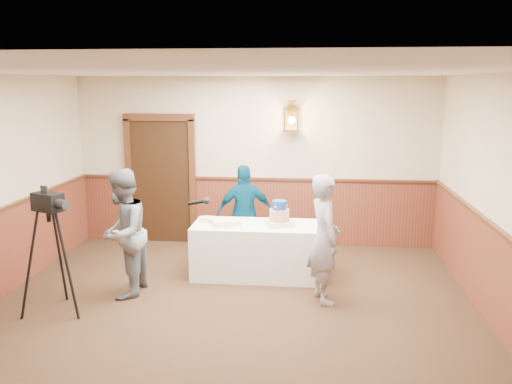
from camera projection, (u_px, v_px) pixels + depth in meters
ground at (221, 335)px, 5.87m from camera, size 7.00×7.00×0.00m
room_shell at (222, 190)px, 6.02m from camera, size 6.02×7.02×2.81m
display_table at (257, 250)px, 7.63m from camera, size 1.80×0.80×0.75m
tiered_cake at (279, 216)px, 7.47m from camera, size 0.43×0.43×0.35m
sheet_cake_yellow at (226, 223)px, 7.49m from camera, size 0.45×0.39×0.08m
sheet_cake_green at (211, 220)px, 7.68m from camera, size 0.30×0.26×0.06m
interviewer at (123, 233)px, 6.84m from camera, size 1.48×0.80×1.64m
baker at (324, 239)px, 6.65m from camera, size 0.55×0.68×1.61m
assistant_p at (245, 213)px, 8.26m from camera, size 0.93×0.56×1.48m
tv_camera_rig at (52, 260)px, 6.33m from camera, size 0.56×0.53×1.45m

